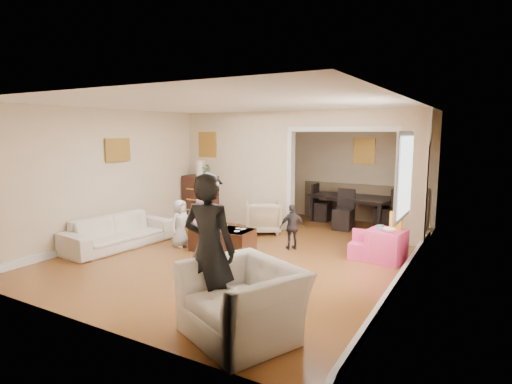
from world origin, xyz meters
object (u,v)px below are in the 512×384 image
Objects in this scene: dining_table at (352,210)px; child_kneel_a at (180,223)px; dresser at (201,199)px; coffee_table at (222,240)px; coffee_cup at (225,227)px; table_lamp at (200,168)px; armchair_back at (263,217)px; play_table at (386,246)px; sofa at (118,232)px; cyan_cup at (380,227)px; child_toddler at (292,227)px; adult_person at (209,249)px; child_kneel_b at (201,220)px; armchair_front at (243,302)px.

dining_table is 4.17m from child_kneel_a.
child_kneel_a is at bearing -62.57° from dresser.
coffee_cup reaches higher than coffee_table.
table_lamp is 0.32× the size of coffee_table.
armchair_back is 1.33× the size of play_table.
child_kneel_a is (1.00, 0.61, 0.15)m from sofa.
child_toddler is (-1.58, -0.06, -0.16)m from cyan_cup.
dining_table reaches higher than cyan_cup.
sofa is 25.37× the size of cyan_cup.
coffee_cup is 0.96m from child_kneel_a.
cyan_cup is (2.53, 0.86, 0.12)m from coffee_cup.
adult_person is at bearing 54.59° from child_toddler.
play_table is at bearing -50.95° from dining_table.
armchair_back is 4.36m from adult_person.
adult_person is at bearing -110.91° from sofa.
cyan_cup is at bearing -53.20° from dining_table.
adult_person reaches higher than dining_table.
armchair_back is 0.85× the size of child_kneel_b.
armchair_back is 0.89× the size of child_toddler.
armchair_front is 1.34× the size of child_kneel_b.
child_toddler is at bearing 40.10° from coffee_cup.
sofa is 20.78× the size of coffee_cup.
dining_table is (3.27, 1.52, -0.22)m from dresser.
armchair_front is 5.91m from table_lamp.
cyan_cup is 0.05× the size of adult_person.
play_table is (2.76, -0.74, -0.07)m from armchair_back.
adult_person is 1.93× the size of child_kneel_a.
dresser reaches higher than armchair_back.
dining_table is at bearing -57.73° from child_kneel_b.
child_kneel_b reaches higher than child_toddler.
dresser is 4.73m from play_table.
dining_table is (3.27, 1.52, -0.96)m from table_lamp.
armchair_front reaches higher than cyan_cup.
dresser is at bearing 0.00° from table_lamp.
adult_person is at bearing -163.48° from armchair_front.
armchair_back is 2.27m from dining_table.
child_kneel_a is at bearing -62.57° from table_lamp.
child_kneel_b is (-3.33, -0.51, -0.14)m from cyan_cup.
armchair_front is at bearing 167.82° from adult_person.
dining_table is (-1.25, 2.56, -0.25)m from cyan_cup.
table_lamp is 3.26m from child_toddler.
armchair_back is 7.67× the size of coffee_cup.
dresser is at bearing 166.92° from cyan_cup.
coffee_table is 1.25× the size of child_kneel_a.
table_lamp reaches higher than coffee_table.
child_toddler is (0.95, 0.80, -0.05)m from coffee_cup.
cyan_cup is 0.09× the size of child_kneel_b.
cyan_cup is at bearing 17.08° from coffee_table.
child_kneel_a reaches higher than child_kneel_b.
play_table is 0.64× the size of child_kneel_b.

